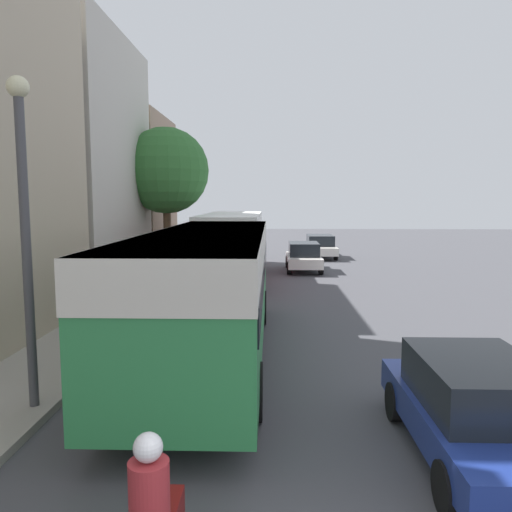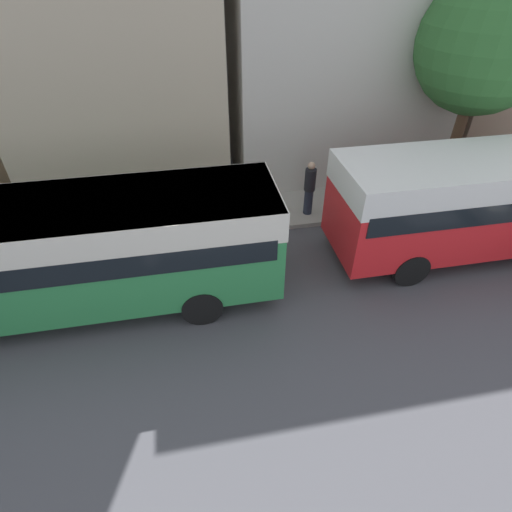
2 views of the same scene
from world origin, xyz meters
The scene contains 6 objects.
building_far_terrace centered at (-9.45, 18.06, 5.17)m, with size 6.50×8.14×10.35m.
bus_lead centered at (-1.66, 8.74, 1.95)m, with size 2.58×10.61×2.99m.
bus_following centered at (-2.02, 20.52, 1.98)m, with size 2.58×9.28×3.05m.
pedestrian_near_curb centered at (-5.45, 23.25, 1.04)m, with size 0.42×0.42×1.75m.
pedestrian_walking_away centered at (-4.65, 15.90, 1.11)m, with size 0.36×0.36×1.86m.
street_tree centered at (-5.21, 21.15, 5.04)m, with size 4.06×4.06×6.95m.
Camera 2 is at (6.41, 12.04, 7.49)m, focal length 28.00 mm.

